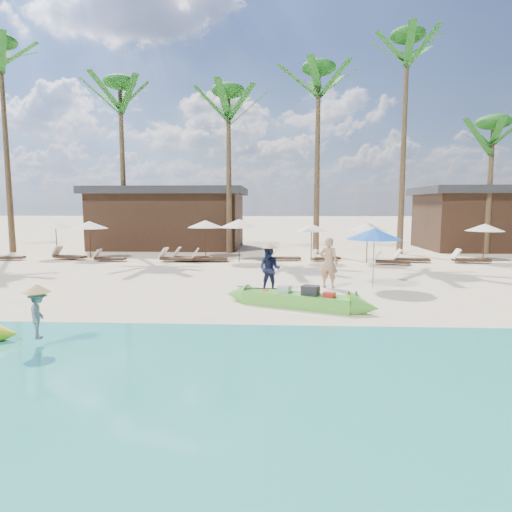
{
  "coord_description": "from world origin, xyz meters",
  "views": [
    {
      "loc": [
        -0.27,
        -12.93,
        2.97
      ],
      "look_at": [
        -1.02,
        2.0,
        1.23
      ],
      "focal_mm": 30.0,
      "sensor_mm": 36.0,
      "label": 1
    }
  ],
  "objects": [
    {
      "name": "resort_parasol_5",
      "position": [
        -2.33,
        9.89,
        2.07
      ],
      "size": [
        2.23,
        2.23,
        2.29
      ],
      "color": "#372216",
      "rests_on": "ground"
    },
    {
      "name": "lounger_6_right",
      "position": [
        2.27,
        10.49,
        0.19
      ],
      "size": [
        1.74,
        1.03,
        0.56
      ],
      "rotation": [
        0.0,
        0.0,
        0.34
      ],
      "color": "#372216",
      "rests_on": "ground"
    },
    {
      "name": "resort_parasol_2",
      "position": [
        -13.1,
        11.19,
        1.92
      ],
      "size": [
        2.07,
        2.07,
        2.13
      ],
      "color": "#372216",
      "rests_on": "ground"
    },
    {
      "name": "lounger_8_left",
      "position": [
        9.8,
        9.97,
        0.22
      ],
      "size": [
        1.95,
        0.67,
        0.66
      ],
      "rotation": [
        0.0,
        0.0,
        -0.04
      ],
      "color": "#372216",
      "rests_on": "ground"
    },
    {
      "name": "lounger_4_right",
      "position": [
        -5.13,
        10.2,
        0.22
      ],
      "size": [
        1.96,
        0.64,
        0.66
      ],
      "rotation": [
        0.0,
        0.0,
        0.02
      ],
      "color": "#372216",
      "rests_on": "ground"
    },
    {
      "name": "resort_parasol_7",
      "position": [
        4.47,
        9.85,
        1.91
      ],
      "size": [
        2.06,
        2.06,
        2.12
      ],
      "color": "#372216",
      "rests_on": "ground"
    },
    {
      "name": "pavilion_west",
      "position": [
        -8.0,
        17.5,
        2.19
      ],
      "size": [
        10.8,
        6.6,
        4.3
      ],
      "color": "#372216",
      "rests_on": "ground"
    },
    {
      "name": "lounger_2_left",
      "position": [
        -15.37,
        9.86,
        0.21
      ],
      "size": [
        1.89,
        0.8,
        0.62
      ],
      "rotation": [
        0.0,
        0.0,
        0.13
      ],
      "color": "#372216",
      "rests_on": "ground"
    },
    {
      "name": "lounger_4_left",
      "position": [
        -5.77,
        9.68,
        0.22
      ],
      "size": [
        2.02,
        0.86,
        0.67
      ],
      "rotation": [
        0.0,
        0.0,
        -0.13
      ],
      "color": "#372216",
      "rests_on": "ground"
    },
    {
      "name": "resort_parasol_4",
      "position": [
        -4.47,
        11.77,
        1.95
      ],
      "size": [
        2.1,
        2.1,
        2.17
      ],
      "color": "#372216",
      "rests_on": "ground"
    },
    {
      "name": "lounger_7_right",
      "position": [
        6.78,
        10.07,
        0.21
      ],
      "size": [
        1.88,
        0.63,
        0.63
      ],
      "rotation": [
        0.0,
        0.0,
        -0.03
      ],
      "color": "#372216",
      "rests_on": "ground"
    },
    {
      "name": "resort_parasol_3",
      "position": [
        -10.94,
        10.8,
        1.93
      ],
      "size": [
        2.07,
        2.07,
        2.14
      ],
      "color": "#372216",
      "rests_on": "ground"
    },
    {
      "name": "lounger_7_left",
      "position": [
        5.5,
        9.13,
        0.2
      ],
      "size": [
        1.86,
        0.88,
        0.61
      ],
      "rotation": [
        0.0,
        0.0,
        -0.19
      ],
      "color": "#372216",
      "rests_on": "ground"
    },
    {
      "name": "vendor_yellow",
      "position": [
        -5.31,
        -4.36,
        0.71
      ],
      "size": [
        0.62,
        0.78,
        1.05
      ],
      "primitive_type": "imported",
      "rotation": [
        0.0,
        0.0,
        1.96
      ],
      "color": "gray",
      "rests_on": "ground"
    },
    {
      "name": "palm_1",
      "position": [
        -17.59,
        14.06,
        10.82
      ],
      "size": [
        2.08,
        2.08,
        13.6
      ],
      "color": "brown",
      "rests_on": "ground"
    },
    {
      "name": "wet_sand_strip",
      "position": [
        0.0,
        -5.0,
        0.0
      ],
      "size": [
        240.0,
        4.5,
        0.01
      ],
      "primitive_type": "cube",
      "color": "tan",
      "rests_on": "ground"
    },
    {
      "name": "lounger_5_left",
      "position": [
        -4.02,
        9.72,
        0.22
      ],
      "size": [
        1.99,
        0.82,
        0.66
      ],
      "rotation": [
        0.0,
        0.0,
        0.12
      ],
      "color": "#372216",
      "rests_on": "ground"
    },
    {
      "name": "palm_3",
      "position": [
        -3.36,
        14.27,
        8.58
      ],
      "size": [
        2.08,
        2.08,
        10.52
      ],
      "color": "brown",
      "rests_on": "ground"
    },
    {
      "name": "lounger_6_left",
      "position": [
        0.08,
        10.46,
        0.19
      ],
      "size": [
        1.71,
        0.59,
        0.58
      ],
      "rotation": [
        0.0,
        0.0,
        0.04
      ],
      "color": "#372216",
      "rests_on": "ground"
    },
    {
      "name": "palm_2",
      "position": [
        -10.45,
        15.08,
        9.18
      ],
      "size": [
        2.08,
        2.08,
        11.33
      ],
      "color": "brown",
      "rests_on": "ground"
    },
    {
      "name": "resort_parasol_6",
      "position": [
        1.55,
        10.11,
        1.84
      ],
      "size": [
        1.98,
        1.98,
        2.04
      ],
      "color": "#372216",
      "rests_on": "ground"
    },
    {
      "name": "tourist",
      "position": [
        1.6,
        2.66,
        0.93
      ],
      "size": [
        0.8,
        0.69,
        1.86
      ],
      "primitive_type": "imported",
      "rotation": [
        0.0,
        0.0,
        2.71
      ],
      "color": "tan",
      "rests_on": "ground"
    },
    {
      "name": "ground",
      "position": [
        0.0,
        0.0,
        0.0
      ],
      "size": [
        240.0,
        240.0,
        0.0
      ],
      "primitive_type": "plane",
      "color": "beige",
      "rests_on": "ground"
    },
    {
      "name": "resort_parasol_8",
      "position": [
        10.84,
        10.58,
        1.85
      ],
      "size": [
        1.99,
        1.99,
        2.05
      ],
      "color": "#372216",
      "rests_on": "ground"
    },
    {
      "name": "palm_6",
      "position": [
        12.84,
        14.52,
        7.05
      ],
      "size": [
        2.08,
        2.08,
        8.51
      ],
      "color": "brown",
      "rests_on": "ground"
    },
    {
      "name": "palm_4",
      "position": [
        2.15,
        14.01,
        9.45
      ],
      "size": [
        2.08,
        2.08,
        11.7
      ],
      "color": "brown",
      "rests_on": "ground"
    },
    {
      "name": "lounger_3_left",
      "position": [
        -12.06,
        10.35,
        0.22
      ],
      "size": [
        2.03,
        0.97,
        0.66
      ],
      "rotation": [
        0.0,
        0.0,
        -0.2
      ],
      "color": "#372216",
      "rests_on": "ground"
    },
    {
      "name": "blue_umbrella",
      "position": [
        3.24,
        2.76,
        1.98
      ],
      "size": [
        2.03,
        2.03,
        2.19
      ],
      "color": "#99999E",
      "rests_on": "ground"
    },
    {
      "name": "lounger_3_right",
      "position": [
        -9.47,
        9.68,
        0.2
      ],
      "size": [
        1.74,
        0.57,
        0.59
      ],
      "rotation": [
        0.0,
        0.0,
        -0.02
      ],
      "color": "#372216",
      "rests_on": "ground"
    },
    {
      "name": "green_canoe",
      "position": [
        0.31,
        -0.47,
        0.23
      ],
      "size": [
        5.04,
        2.4,
        0.68
      ],
      "rotation": [
        0.0,
        0.0,
        -0.4
      ],
      "color": "#58C03A",
      "rests_on": "ground"
    },
    {
      "name": "palm_5",
      "position": [
        7.45,
        14.38,
        10.82
      ],
      "size": [
        2.08,
        2.08,
        13.6
      ],
      "color": "brown",
      "rests_on": "ground"
    },
    {
      "name": "vendor_green",
      "position": [
        -0.54,
        1.72,
        0.81
      ],
      "size": [
        0.93,
        0.82,
        1.61
      ],
      "primitive_type": "imported",
      "rotation": [
        0.0,
        0.0,
        -0.32
      ],
      "color": "#161C3E",
      "rests_on": "ground"
    },
    {
      "name": "pavilion_east",
      "position": [
        14.0,
        17.5,
        2.2
      ],
      "size": [
        8.8,
        6.6,
        4.3
      ],
      "color": "#372216",
      "rests_on": "ground"
    }
  ]
}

